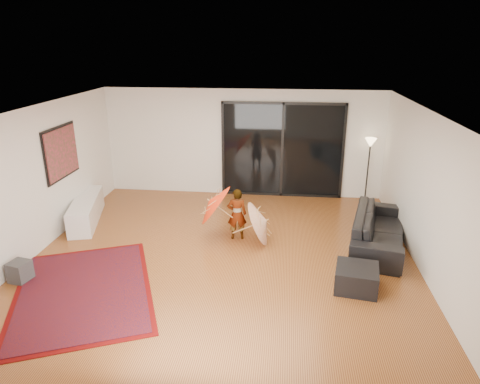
# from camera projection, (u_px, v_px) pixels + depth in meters

# --- Properties ---
(floor) EXTENTS (7.00, 7.00, 0.00)m
(floor) POSITION_uv_depth(u_px,v_px,m) (223.00, 257.00, 7.98)
(floor) COLOR #9C5C2A
(floor) RESTS_ON ground
(ceiling) EXTENTS (7.00, 7.00, 0.00)m
(ceiling) POSITION_uv_depth(u_px,v_px,m) (221.00, 111.00, 7.07)
(ceiling) COLOR white
(ceiling) RESTS_ON wall_back
(wall_back) EXTENTS (7.00, 0.00, 7.00)m
(wall_back) POSITION_uv_depth(u_px,v_px,m) (243.00, 143.00, 10.80)
(wall_back) COLOR silver
(wall_back) RESTS_ON floor
(wall_front) EXTENTS (7.00, 0.00, 7.00)m
(wall_front) POSITION_uv_depth(u_px,v_px,m) (170.00, 303.00, 4.25)
(wall_front) COLOR silver
(wall_front) RESTS_ON floor
(wall_left) EXTENTS (0.00, 7.00, 7.00)m
(wall_left) POSITION_uv_depth(u_px,v_px,m) (35.00, 182.00, 7.89)
(wall_left) COLOR silver
(wall_left) RESTS_ON floor
(wall_right) EXTENTS (0.00, 7.00, 7.00)m
(wall_right) POSITION_uv_depth(u_px,v_px,m) (428.00, 196.00, 7.17)
(wall_right) COLOR silver
(wall_right) RESTS_ON floor
(sliding_door) EXTENTS (3.06, 0.07, 2.40)m
(sliding_door) POSITION_uv_depth(u_px,v_px,m) (282.00, 150.00, 10.72)
(sliding_door) COLOR black
(sliding_door) RESTS_ON wall_back
(painting) EXTENTS (0.04, 1.28, 1.08)m
(painting) POSITION_uv_depth(u_px,v_px,m) (61.00, 152.00, 8.72)
(painting) COLOR black
(painting) RESTS_ON wall_left
(media_console) EXTENTS (0.96, 1.96, 0.53)m
(media_console) POSITION_uv_depth(u_px,v_px,m) (86.00, 210.00, 9.45)
(media_console) COLOR white
(media_console) RESTS_ON floor
(speaker) EXTENTS (0.36, 0.36, 0.35)m
(speaker) POSITION_uv_depth(u_px,v_px,m) (20.00, 271.00, 7.13)
(speaker) COLOR #424244
(speaker) RESTS_ON floor
(persian_rug) EXTENTS (3.06, 3.50, 0.02)m
(persian_rug) POSITION_uv_depth(u_px,v_px,m) (83.00, 291.00, 6.88)
(persian_rug) COLOR #580707
(persian_rug) RESTS_ON floor
(sofa) EXTENTS (1.43, 2.49, 0.68)m
(sofa) POSITION_uv_depth(u_px,v_px,m) (379.00, 229.00, 8.31)
(sofa) COLOR black
(sofa) RESTS_ON floor
(ottoman) EXTENTS (0.76, 0.76, 0.38)m
(ottoman) POSITION_uv_depth(u_px,v_px,m) (356.00, 278.00, 6.90)
(ottoman) COLOR black
(ottoman) RESTS_ON floor
(floor_lamp) EXTENTS (0.28, 0.28, 1.61)m
(floor_lamp) POSITION_uv_depth(u_px,v_px,m) (370.00, 152.00, 10.28)
(floor_lamp) COLOR black
(floor_lamp) RESTS_ON floor
(child) EXTENTS (0.42, 0.31, 1.06)m
(child) POSITION_uv_depth(u_px,v_px,m) (237.00, 214.00, 8.55)
(child) COLOR #999999
(child) RESTS_ON floor
(parasol_orange) EXTENTS (0.69, 0.93, 0.92)m
(parasol_orange) POSITION_uv_depth(u_px,v_px,m) (209.00, 204.00, 8.49)
(parasol_orange) COLOR red
(parasol_orange) RESTS_ON child
(parasol_white) EXTENTS (0.55, 0.90, 0.95)m
(parasol_white) POSITION_uv_depth(u_px,v_px,m) (266.00, 220.00, 8.35)
(parasol_white) COLOR silver
(parasol_white) RESTS_ON floor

